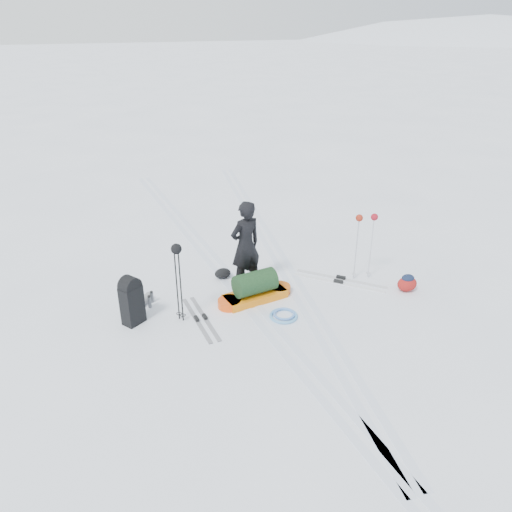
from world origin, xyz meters
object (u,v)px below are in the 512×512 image
object	(u,v)px
skier	(246,246)
expedition_rucksack	(133,300)
ski_poles_black	(177,259)
pulk_sled	(255,289)

from	to	relation	value
skier	expedition_rucksack	distance (m)	2.45
expedition_rucksack	ski_poles_black	distance (m)	1.19
skier	pulk_sled	xyz separation A→B (m)	(-0.00, -0.55, -0.71)
pulk_sled	skier	bearing A→B (deg)	80.99
ski_poles_black	expedition_rucksack	bearing A→B (deg)	161.87
pulk_sled	expedition_rucksack	size ratio (longest dim) A/B	1.60
ski_poles_black	pulk_sled	bearing A→B (deg)	8.45
skier	pulk_sled	bearing A→B (deg)	73.82
expedition_rucksack	skier	bearing A→B (deg)	-22.42
skier	expedition_rucksack	world-z (taller)	skier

